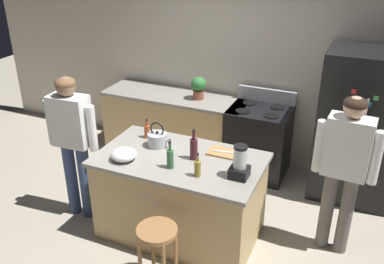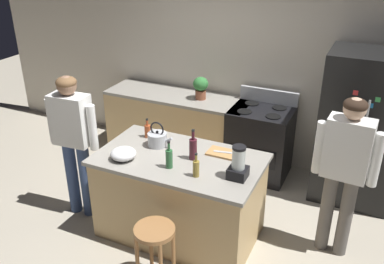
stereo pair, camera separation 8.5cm
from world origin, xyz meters
name	(u,v)px [view 1 (the left image)]	position (x,y,z in m)	size (l,w,h in m)	color
ground_plane	(181,231)	(0.00, 0.00, 0.00)	(14.00, 14.00, 0.00)	#B2A893
back_wall	(242,62)	(0.00, 1.95, 1.35)	(8.00, 0.10, 2.70)	beige
kitchen_island	(180,196)	(0.00, 0.00, 0.46)	(1.64, 0.95, 0.91)	tan
back_counter_run	(176,125)	(-0.80, 1.55, 0.45)	(2.00, 0.64, 0.91)	tan
refrigerator	(359,127)	(1.56, 1.50, 0.89)	(0.90, 0.73, 1.78)	black
stove_range	(258,141)	(0.39, 1.52, 0.47)	(0.76, 0.65, 1.09)	black
person_by_island_left	(72,135)	(-1.17, -0.15, 0.99)	(0.60, 0.25, 1.63)	#384C7A
person_by_sink_right	(345,162)	(1.50, 0.40, 1.00)	(0.59, 0.25, 1.64)	#66605B
bar_stool	(157,241)	(0.13, -0.74, 0.49)	(0.36, 0.36, 0.62)	#9E6B3D
potted_plant	(198,86)	(-0.46, 1.55, 1.08)	(0.20, 0.20, 0.30)	brown
blender_appliance	(240,164)	(0.64, -0.10, 1.04)	(0.17, 0.17, 0.32)	black
bottle_cooking_sauce	(147,131)	(-0.51, 0.27, 0.99)	(0.06, 0.06, 0.22)	#B24C26
bottle_vinegar	(198,168)	(0.29, -0.24, 0.99)	(0.06, 0.06, 0.24)	olive
bottle_olive_oil	(170,158)	(0.00, -0.21, 1.01)	(0.07, 0.07, 0.28)	#2D6638
bottle_wine	(194,148)	(0.13, 0.04, 1.02)	(0.08, 0.08, 0.32)	#471923
mixing_bowl	(124,154)	(-0.48, -0.25, 0.96)	(0.25, 0.25, 0.11)	white
tea_kettle	(157,139)	(-0.32, 0.14, 0.99)	(0.28, 0.20, 0.27)	#B7BABF
cutting_board	(223,153)	(0.36, 0.26, 0.92)	(0.30, 0.20, 0.02)	#B7844C
chef_knife	(225,152)	(0.38, 0.26, 0.93)	(0.22, 0.03, 0.01)	#B7BABF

